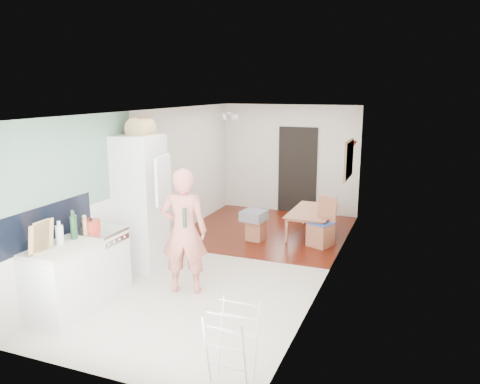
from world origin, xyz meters
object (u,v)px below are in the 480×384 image
Objects in this scene: dining_table at (313,225)px; stool at (256,230)px; person at (184,220)px; drying_rack at (232,345)px; dining_chair at (321,223)px.

dining_table is 1.19m from stool.
person is at bearing -94.17° from stool.
stool is at bearing 107.08° from drying_rack.
dining_table is (1.14, 3.24, -0.84)m from person.
person reaches higher than dining_table.
dining_table is 1.54× the size of drying_rack.
stool is (-0.96, -0.71, -0.01)m from dining_table.
dining_chair is 1.15× the size of drying_rack.
dining_chair is at bearing 5.09° from stool.
person is 3.05m from dining_chair.
dining_chair is 2.25× the size of stool.
drying_rack is (0.02, -4.36, -0.06)m from dining_chair.
person is at bearing 130.52° from drying_rack.
dining_table is 3.04× the size of stool.
person is 2.66× the size of drying_rack.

